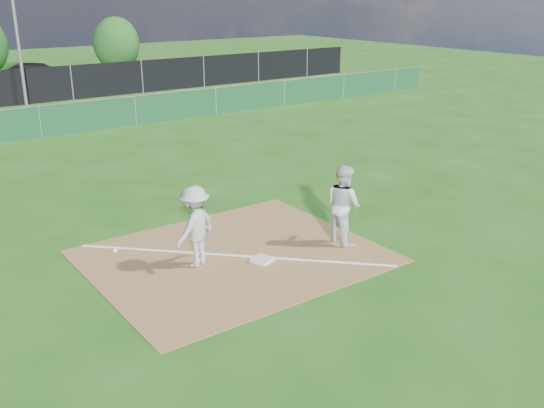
% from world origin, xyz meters
% --- Properties ---
extents(ground, '(90.00, 90.00, 0.00)m').
position_xyz_m(ground, '(0.00, 10.00, 0.00)').
color(ground, '#1B4E10').
rests_on(ground, ground).
extents(infield_dirt, '(6.00, 5.00, 0.02)m').
position_xyz_m(infield_dirt, '(0.00, 1.00, 0.01)').
color(infield_dirt, brown).
rests_on(infield_dirt, ground).
extents(foul_line, '(5.01, 5.01, 0.01)m').
position_xyz_m(foul_line, '(0.00, 1.00, 0.03)').
color(foul_line, white).
rests_on(foul_line, infield_dirt).
extents(green_fence, '(44.00, 0.05, 1.20)m').
position_xyz_m(green_fence, '(0.00, 15.00, 0.60)').
color(green_fence, '#0F391E').
rests_on(green_fence, ground).
extents(light_pole, '(0.16, 0.16, 8.00)m').
position_xyz_m(light_pole, '(1.50, 22.70, 4.00)').
color(light_pole, slate).
rests_on(light_pole, ground).
extents(first_base, '(0.51, 0.51, 0.08)m').
position_xyz_m(first_base, '(0.32, 0.39, 0.06)').
color(first_base, silver).
rests_on(first_base, infield_dirt).
extents(play_at_first, '(2.53, 1.04, 1.73)m').
position_xyz_m(play_at_first, '(-0.87, 1.08, 0.88)').
color(play_at_first, '#B1B1B3').
rests_on(play_at_first, infield_dirt).
extents(runner, '(0.73, 0.92, 1.84)m').
position_xyz_m(runner, '(2.45, 0.21, 0.92)').
color(runner, silver).
rests_on(runner, ground).
extents(car_right, '(5.39, 3.31, 1.46)m').
position_xyz_m(car_right, '(3.86, 28.13, 0.74)').
color(car_right, black).
rests_on(car_right, parking_lot).
extents(tree_right, '(3.20, 3.20, 3.80)m').
position_xyz_m(tree_right, '(10.57, 32.69, 1.96)').
color(tree_right, '#382316').
rests_on(tree_right, ground).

